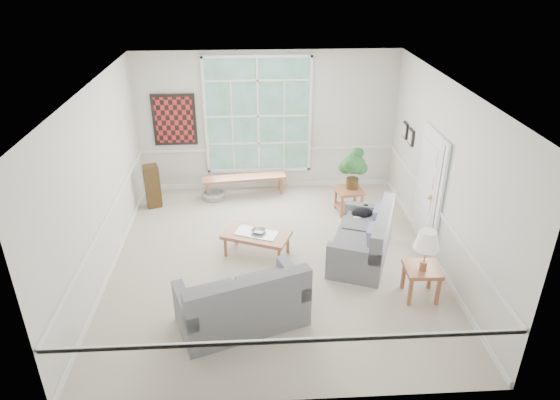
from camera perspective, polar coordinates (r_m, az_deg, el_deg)
The scene contains 24 objects.
floor at distance 8.65m, azimuth -0.59°, elevation -6.87°, with size 5.50×6.00×0.01m, color #B4A996.
ceiling at distance 7.42m, azimuth -0.70°, elevation 12.84°, with size 5.50×6.00×0.02m, color white.
wall_back at distance 10.72m, azimuth -1.43°, elevation 8.89°, with size 5.50×0.02×3.00m, color silver.
wall_front at distance 5.34m, azimuth 0.95°, elevation -11.20°, with size 5.50×0.02×3.00m, color silver.
wall_left at distance 8.27m, azimuth -20.04°, elevation 1.64°, with size 0.02×6.00×3.00m, color silver.
wall_right at distance 8.49m, azimuth 18.25°, elevation 2.58°, with size 0.02×6.00×3.00m, color silver.
window_back at distance 10.63m, azimuth -2.52°, elevation 9.57°, with size 2.30×0.08×2.40m, color white.
entry_door at distance 9.17m, azimuth 16.37°, elevation 1.55°, with size 0.08×0.90×2.10m, color white.
door_sidelight at distance 8.59m, azimuth 17.74°, elevation 0.36°, with size 0.08×0.26×1.90m, color white.
wall_art at distance 10.76m, azimuth -11.99°, elevation 8.94°, with size 0.90×0.06×1.10m, color maroon.
wall_frame_near at distance 9.99m, azimuth 14.69°, elevation 6.96°, with size 0.04×0.26×0.32m, color black.
wall_frame_far at distance 10.35m, azimuth 14.06°, elevation 7.72°, with size 0.04×0.26×0.32m, color black.
loveseat_right at distance 8.60m, azimuth 9.33°, elevation -3.88°, with size 0.87×1.67×0.91m, color slate.
loveseat_front at distance 7.09m, azimuth -4.45°, elevation -10.77°, with size 1.75×0.90×0.95m, color slate.
coffee_table at distance 8.70m, azimuth -2.67°, elevation -5.01°, with size 1.12×0.61×0.42m, color #995838.
pewter_bowl at distance 8.60m, azimuth -2.48°, elevation -3.51°, with size 0.29×0.29×0.07m, color #9C9CA2.
window_bench at distance 10.82m, azimuth -4.09°, elevation 1.65°, with size 1.79×0.35×0.42m, color #995838.
end_table at distance 10.14m, azimuth 7.83°, elevation -0.07°, with size 0.51×0.51×0.51m, color #995838.
houseplant at distance 9.92m, azimuth 8.37°, elevation 3.56°, with size 0.49×0.49×0.83m, color #245727, non-canonical shape.
side_table at distance 7.96m, azimuth 15.76°, elevation -9.00°, with size 0.52×0.52×0.53m, color #995838.
table_lamp at distance 7.59m, azimuth 16.30°, elevation -5.63°, with size 0.38×0.38×0.66m, color white, non-canonical shape.
pet_bed at distance 10.78m, azimuth -7.59°, elevation 0.57°, with size 0.49×0.49×0.15m, color gray.
floor_speaker at distance 10.51m, azimuth -14.39°, elevation 1.54°, with size 0.29×0.22×0.92m, color #412D14.
cat at distance 9.08m, azimuth 9.37°, elevation -1.42°, with size 0.39×0.27×0.18m, color black.
Camera 1 is at (-0.33, -7.20, 4.78)m, focal length 32.00 mm.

